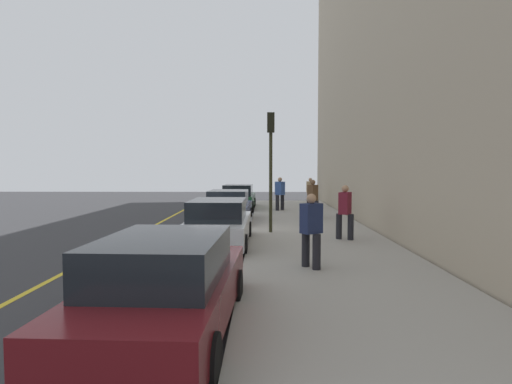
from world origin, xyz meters
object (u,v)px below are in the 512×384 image
object	(u,v)px
parked_car_green	(238,197)
pedestrian_tan_coat	(310,191)
pedestrian_blue_coat	(280,193)
parked_car_navy	(229,207)
pedestrian_navy_coat	(311,228)
traffic_light_pole	(271,152)
parked_car_maroon	(167,286)
pedestrian_burgundy_coat	(345,211)
pedestrian_brown_coat	(313,198)
rolling_suitcase	(315,211)
parked_car_white	(219,224)

from	to	relation	value
parked_car_green	pedestrian_tan_coat	world-z (taller)	pedestrian_tan_coat
pedestrian_blue_coat	parked_car_navy	bearing A→B (deg)	153.89
parked_car_navy	pedestrian_navy_coat	size ratio (longest dim) A/B	2.40
pedestrian_navy_coat	pedestrian_blue_coat	bearing A→B (deg)	0.75
pedestrian_navy_coat	traffic_light_pole	bearing A→B (deg)	8.55
parked_car_maroon	pedestrian_burgundy_coat	size ratio (longest dim) A/B	2.72
pedestrian_brown_coat	pedestrian_tan_coat	bearing A→B (deg)	-5.46
parked_car_navy	traffic_light_pole	distance (m)	4.31
pedestrian_tan_coat	pedestrian_burgundy_coat	bearing A→B (deg)	178.61
parked_car_maroon	pedestrian_tan_coat	size ratio (longest dim) A/B	2.80
pedestrian_navy_coat	pedestrian_brown_coat	world-z (taller)	pedestrian_brown_coat
pedestrian_navy_coat	pedestrian_brown_coat	xyz separation A→B (m)	(9.64, -1.16, 0.03)
parked_car_maroon	rolling_suitcase	size ratio (longest dim) A/B	5.15
pedestrian_blue_coat	traffic_light_pole	distance (m)	8.39
parked_car_navy	pedestrian_brown_coat	world-z (taller)	pedestrian_brown_coat
parked_car_white	pedestrian_navy_coat	xyz separation A→B (m)	(-3.24, -2.49, 0.31)
parked_car_green	pedestrian_blue_coat	world-z (taller)	pedestrian_blue_coat
parked_car_navy	pedestrian_tan_coat	distance (m)	9.42
parked_car_maroon	parked_car_navy	world-z (taller)	same
parked_car_navy	pedestrian_tan_coat	size ratio (longest dim) A/B	2.41
parked_car_maroon	pedestrian_burgundy_coat	xyz separation A→B (m)	(7.78, -4.05, 0.33)
rolling_suitcase	pedestrian_burgundy_coat	bearing A→B (deg)	-177.86
parked_car_white	parked_car_green	size ratio (longest dim) A/B	1.04
pedestrian_navy_coat	pedestrian_blue_coat	world-z (taller)	pedestrian_blue_coat
pedestrian_tan_coat	rolling_suitcase	world-z (taller)	pedestrian_tan_coat
parked_car_maroon	parked_car_white	size ratio (longest dim) A/B	1.05
pedestrian_tan_coat	pedestrian_blue_coat	distance (m)	3.90
pedestrian_tan_coat	rolling_suitcase	xyz separation A→B (m)	(-6.84, 0.55, -0.63)
pedestrian_blue_coat	rolling_suitcase	size ratio (longest dim) A/B	1.95
parked_car_navy	rolling_suitcase	distance (m)	4.19
parked_car_maroon	pedestrian_burgundy_coat	distance (m)	8.78
traffic_light_pole	rolling_suitcase	size ratio (longest dim) A/B	4.60
parked_car_green	pedestrian_tan_coat	size ratio (longest dim) A/B	2.56
pedestrian_burgundy_coat	parked_car_green	bearing A→B (deg)	20.19
parked_car_maroon	pedestrian_navy_coat	size ratio (longest dim) A/B	2.79
pedestrian_burgundy_coat	parked_car_navy	bearing A→B (deg)	41.30
parked_car_white	pedestrian_tan_coat	distance (m)	14.46
pedestrian_burgundy_coat	traffic_light_pole	distance (m)	3.46
pedestrian_tan_coat	pedestrian_burgundy_coat	xyz separation A→B (m)	(-13.01, 0.32, 0.03)
pedestrian_tan_coat	traffic_light_pole	world-z (taller)	traffic_light_pole
parked_car_maroon	parked_car_green	bearing A→B (deg)	0.17
parked_car_navy	traffic_light_pole	bearing A→B (deg)	-150.81
pedestrian_tan_coat	pedestrian_brown_coat	world-z (taller)	pedestrian_brown_coat
parked_car_white	pedestrian_blue_coat	size ratio (longest dim) A/B	2.52
parked_car_navy	pedestrian_blue_coat	bearing A→B (deg)	-26.11
parked_car_white	traffic_light_pole	world-z (taller)	traffic_light_pole
pedestrian_blue_coat	rolling_suitcase	world-z (taller)	pedestrian_blue_coat
parked_car_navy	rolling_suitcase	size ratio (longest dim) A/B	4.44
pedestrian_navy_coat	parked_car_green	bearing A→B (deg)	9.58
rolling_suitcase	parked_car_navy	bearing A→B (deg)	110.11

